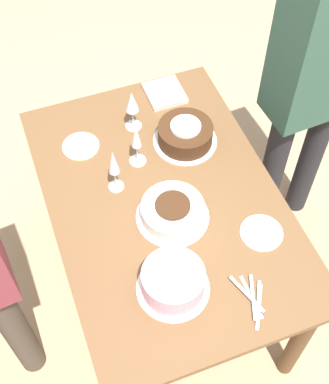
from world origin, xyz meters
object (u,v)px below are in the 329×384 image
cake_back_decorated (173,282)px  wine_glass_far (132,104)px  wine_glass_extra (114,164)px  wine_glass_near (136,139)px  cake_center_white (172,212)px  cake_front_chocolate (185,134)px  person_cutting (321,71)px

cake_back_decorated → wine_glass_far: 0.79m
wine_glass_extra → wine_glass_near: bearing=-52.3°
wine_glass_far → cake_back_decorated: bearing=171.6°
wine_glass_near → cake_center_white: bearing=-174.1°
cake_front_chocolate → person_cutting: 0.60m
cake_front_chocolate → wine_glass_far: 0.25m
cake_front_chocolate → wine_glass_extra: wine_glass_extra is taller
cake_front_chocolate → wine_glass_extra: size_ratio=1.24×
cake_center_white → wine_glass_near: bearing=5.9°
cake_back_decorated → wine_glass_far: wine_glass_far is taller
wine_glass_extra → cake_front_chocolate: bearing=-69.9°
wine_glass_far → person_cutting: 0.77m
wine_glass_far → person_cutting: person_cutting is taller
cake_center_white → cake_back_decorated: (-0.28, 0.10, 0.02)m
wine_glass_extra → cake_center_white: bearing=-144.0°
wine_glass_far → wine_glass_extra: (-0.29, 0.17, 0.01)m
cake_back_decorated → wine_glass_extra: bearing=6.1°
person_cutting → cake_center_white: bearing=17.4°
wine_glass_near → person_cutting: size_ratio=0.13×
cake_center_white → wine_glass_extra: bearing=36.0°
cake_front_chocolate → wine_glass_extra: bearing=110.1°
cake_center_white → cake_back_decorated: bearing=160.1°
wine_glass_far → cake_front_chocolate: bearing=-132.0°
cake_center_white → cake_back_decorated: 0.30m
person_cutting → cake_back_decorated: bearing=30.2°
cake_center_white → wine_glass_far: size_ratio=1.41×
cake_front_chocolate → wine_glass_far: bearing=48.0°
wine_glass_far → person_cutting: size_ratio=0.12×
cake_back_decorated → cake_center_white: bearing=-19.9°
wine_glass_far → cake_center_white: bearing=178.4°
cake_center_white → cake_front_chocolate: bearing=-29.5°
cake_back_decorated → wine_glass_extra: (0.49, 0.05, 0.09)m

